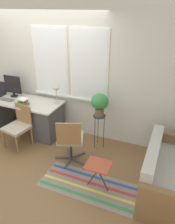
{
  "coord_description": "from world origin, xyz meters",
  "views": [
    {
      "loc": [
        2.48,
        -3.04,
        2.59
      ],
      "look_at": [
        1.12,
        0.18,
        0.85
      ],
      "focal_mm": 35.0,
      "sensor_mm": 36.0,
      "label": 1
    }
  ],
  "objects_px": {
    "mouse": "(15,101)",
    "office_chair_swivel": "(70,139)",
    "desk_lamp": "(56,90)",
    "folding_stool": "(98,167)",
    "couch_loveseat": "(171,176)",
    "potted_plant": "(100,103)",
    "plant_stand": "(99,120)",
    "book_stack": "(23,102)",
    "monitor": "(13,86)",
    "desk_chair_wooden": "(18,125)",
    "keyboard": "(7,100)"
  },
  "relations": [
    {
      "from": "mouse",
      "to": "office_chair_swivel",
      "type": "height_order",
      "value": "office_chair_swivel"
    },
    {
      "from": "desk_lamp",
      "to": "office_chair_swivel",
      "type": "bearing_deg",
      "value": -47.96
    },
    {
      "from": "office_chair_swivel",
      "to": "folding_stool",
      "type": "xyz_separation_m",
      "value": [
        0.68,
        -0.41,
        -0.07
      ]
    },
    {
      "from": "couch_loveseat",
      "to": "folding_stool",
      "type": "distance_m",
      "value": 1.1
    },
    {
      "from": "potted_plant",
      "to": "mouse",
      "type": "bearing_deg",
      "value": -174.7
    },
    {
      "from": "plant_stand",
      "to": "potted_plant",
      "type": "relative_size",
      "value": 1.62
    },
    {
      "from": "couch_loveseat",
      "to": "folding_stool",
      "type": "relative_size",
      "value": 3.17
    },
    {
      "from": "book_stack",
      "to": "plant_stand",
      "type": "xyz_separation_m",
      "value": [
        1.52,
        0.28,
        -0.22
      ]
    },
    {
      "from": "mouse",
      "to": "desk_lamp",
      "type": "xyz_separation_m",
      "value": [
        0.85,
        0.28,
        0.26
      ]
    },
    {
      "from": "mouse",
      "to": "folding_stool",
      "type": "distance_m",
      "value": 2.4
    },
    {
      "from": "monitor",
      "to": "mouse",
      "type": "relative_size",
      "value": 6.72
    },
    {
      "from": "desk_chair_wooden",
      "to": "plant_stand",
      "type": "bearing_deg",
      "value": 29.64
    },
    {
      "from": "book_stack",
      "to": "folding_stool",
      "type": "bearing_deg",
      "value": -22.06
    },
    {
      "from": "keyboard",
      "to": "book_stack",
      "type": "bearing_deg",
      "value": -11.7
    },
    {
      "from": "keyboard",
      "to": "desk_lamp",
      "type": "distance_m",
      "value": 1.15
    },
    {
      "from": "monitor",
      "to": "desk_lamp",
      "type": "bearing_deg",
      "value": 2.47
    },
    {
      "from": "desk_lamp",
      "to": "potted_plant",
      "type": "distance_m",
      "value": 0.99
    },
    {
      "from": "folding_stool",
      "to": "couch_loveseat",
      "type": "bearing_deg",
      "value": 21.16
    },
    {
      "from": "monitor",
      "to": "desk_chair_wooden",
      "type": "xyz_separation_m",
      "value": [
        0.57,
        -0.63,
        -0.53
      ]
    },
    {
      "from": "mouse",
      "to": "book_stack",
      "type": "xyz_separation_m",
      "value": [
        0.31,
        -0.11,
        0.06
      ]
    },
    {
      "from": "mouse",
      "to": "desk_lamp",
      "type": "relative_size",
      "value": 0.19
    },
    {
      "from": "keyboard",
      "to": "plant_stand",
      "type": "distance_m",
      "value": 2.07
    },
    {
      "from": "keyboard",
      "to": "plant_stand",
      "type": "relative_size",
      "value": 0.47
    },
    {
      "from": "desk_lamp",
      "to": "couch_loveseat",
      "type": "relative_size",
      "value": 0.25
    },
    {
      "from": "keyboard",
      "to": "folding_stool",
      "type": "height_order",
      "value": "keyboard"
    },
    {
      "from": "couch_loveseat",
      "to": "potted_plant",
      "type": "xyz_separation_m",
      "value": [
        -1.4,
        0.66,
        0.7
      ]
    },
    {
      "from": "office_chair_swivel",
      "to": "potted_plant",
      "type": "height_order",
      "value": "potted_plant"
    },
    {
      "from": "folding_stool",
      "to": "desk_chair_wooden",
      "type": "bearing_deg",
      "value": 165.29
    },
    {
      "from": "book_stack",
      "to": "folding_stool",
      "type": "height_order",
      "value": "book_stack"
    },
    {
      "from": "keyboard",
      "to": "mouse",
      "type": "relative_size",
      "value": 4.71
    },
    {
      "from": "plant_stand",
      "to": "potted_plant",
      "type": "bearing_deg",
      "value": -90.0
    },
    {
      "from": "couch_loveseat",
      "to": "book_stack",
      "type": "bearing_deg",
      "value": 82.68
    },
    {
      "from": "mouse",
      "to": "office_chair_swivel",
      "type": "xyz_separation_m",
      "value": [
        1.53,
        -0.47,
        -0.27
      ]
    },
    {
      "from": "desk_lamp",
      "to": "folding_stool",
      "type": "xyz_separation_m",
      "value": [
        1.36,
        -1.17,
        -0.61
      ]
    },
    {
      "from": "office_chair_swivel",
      "to": "folding_stool",
      "type": "bearing_deg",
      "value": 127.38
    },
    {
      "from": "mouse",
      "to": "couch_loveseat",
      "type": "distance_m",
      "value": 3.3
    },
    {
      "from": "keyboard",
      "to": "desk_lamp",
      "type": "height_order",
      "value": "desk_lamp"
    },
    {
      "from": "mouse",
      "to": "book_stack",
      "type": "bearing_deg",
      "value": -20.01
    },
    {
      "from": "keyboard",
      "to": "plant_stand",
      "type": "bearing_deg",
      "value": 4.76
    },
    {
      "from": "monitor",
      "to": "keyboard",
      "type": "relative_size",
      "value": 1.43
    },
    {
      "from": "monitor",
      "to": "folding_stool",
      "type": "xyz_separation_m",
      "value": [
        2.43,
        -1.12,
        -0.58
      ]
    },
    {
      "from": "monitor",
      "to": "folding_stool",
      "type": "relative_size",
      "value": 1.01
    },
    {
      "from": "plant_stand",
      "to": "potted_plant",
      "type": "xyz_separation_m",
      "value": [
        0.0,
        -0.0,
        0.36
      ]
    },
    {
      "from": "mouse",
      "to": "folding_stool",
      "type": "bearing_deg",
      "value": -21.78
    },
    {
      "from": "monitor",
      "to": "desk_chair_wooden",
      "type": "distance_m",
      "value": 1.01
    },
    {
      "from": "monitor",
      "to": "book_stack",
      "type": "distance_m",
      "value": 0.65
    },
    {
      "from": "monitor",
      "to": "office_chair_swivel",
      "type": "relative_size",
      "value": 0.53
    },
    {
      "from": "mouse",
      "to": "desk_lamp",
      "type": "distance_m",
      "value": 0.93
    },
    {
      "from": "desk_chair_wooden",
      "to": "folding_stool",
      "type": "relative_size",
      "value": 1.79
    },
    {
      "from": "desk_chair_wooden",
      "to": "office_chair_swivel",
      "type": "bearing_deg",
      "value": 4.88
    }
  ]
}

